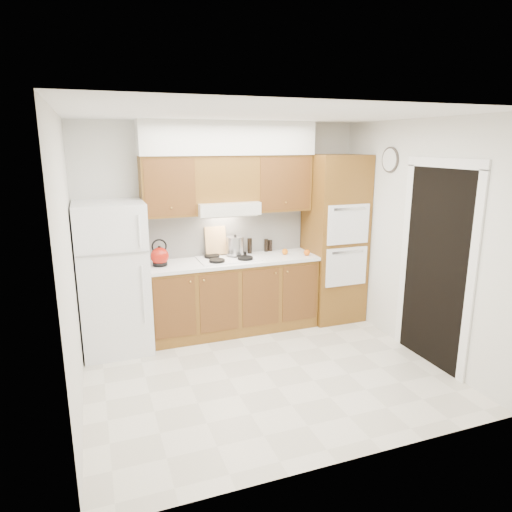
{
  "coord_description": "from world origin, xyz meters",
  "views": [
    {
      "loc": [
        -1.59,
        -4.06,
        2.34
      ],
      "look_at": [
        0.06,
        0.45,
        1.15
      ],
      "focal_mm": 32.0,
      "sensor_mm": 36.0,
      "label": 1
    }
  ],
  "objects": [
    {
      "name": "floor",
      "position": [
        0.0,
        0.0,
        0.0
      ],
      "size": [
        3.6,
        3.6,
        0.0
      ],
      "primitive_type": "plane",
      "color": "beige",
      "rests_on": "ground"
    },
    {
      "name": "ceiling",
      "position": [
        0.0,
        0.0,
        2.6
      ],
      "size": [
        3.6,
        3.6,
        0.0
      ],
      "primitive_type": "plane",
      "color": "white",
      "rests_on": "wall_back"
    },
    {
      "name": "wall_back",
      "position": [
        0.0,
        1.5,
        1.3
      ],
      "size": [
        3.6,
        0.02,
        2.6
      ],
      "primitive_type": "cube",
      "color": "silver",
      "rests_on": "floor"
    },
    {
      "name": "wall_left",
      "position": [
        -1.8,
        0.0,
        1.3
      ],
      "size": [
        0.02,
        3.0,
        2.6
      ],
      "primitive_type": "cube",
      "color": "silver",
      "rests_on": "floor"
    },
    {
      "name": "wall_right",
      "position": [
        1.8,
        0.0,
        1.3
      ],
      "size": [
        0.02,
        3.0,
        2.6
      ],
      "primitive_type": "cube",
      "color": "silver",
      "rests_on": "floor"
    },
    {
      "name": "fridge",
      "position": [
        -1.41,
        1.14,
        0.86
      ],
      "size": [
        0.75,
        0.72,
        1.72
      ],
      "primitive_type": "cube",
      "color": "white",
      "rests_on": "floor"
    },
    {
      "name": "base_cabinets",
      "position": [
        0.02,
        1.2,
        0.45
      ],
      "size": [
        2.11,
        0.6,
        0.9
      ],
      "primitive_type": "cube",
      "color": "brown",
      "rests_on": "floor"
    },
    {
      "name": "countertop",
      "position": [
        0.03,
        1.19,
        0.92
      ],
      "size": [
        2.13,
        0.62,
        0.04
      ],
      "primitive_type": "cube",
      "color": "white",
      "rests_on": "base_cabinets"
    },
    {
      "name": "backsplash",
      "position": [
        0.02,
        1.49,
        1.22
      ],
      "size": [
        2.11,
        0.03,
        0.56
      ],
      "primitive_type": "cube",
      "color": "white",
      "rests_on": "countertop"
    },
    {
      "name": "oven_cabinet",
      "position": [
        1.44,
        1.18,
        1.1
      ],
      "size": [
        0.7,
        0.65,
        2.2
      ],
      "primitive_type": "cube",
      "color": "brown",
      "rests_on": "floor"
    },
    {
      "name": "upper_cab_left",
      "position": [
        -0.71,
        1.33,
        1.85
      ],
      "size": [
        0.63,
        0.33,
        0.7
      ],
      "primitive_type": "cube",
      "color": "brown",
      "rests_on": "wall_back"
    },
    {
      "name": "upper_cab_right",
      "position": [
        0.72,
        1.33,
        1.85
      ],
      "size": [
        0.73,
        0.33,
        0.7
      ],
      "primitive_type": "cube",
      "color": "brown",
      "rests_on": "wall_back"
    },
    {
      "name": "range_hood",
      "position": [
        -0.02,
        1.27,
        1.57
      ],
      "size": [
        0.75,
        0.45,
        0.15
      ],
      "primitive_type": "cube",
      "color": "silver",
      "rests_on": "wall_back"
    },
    {
      "name": "upper_cab_over_hood",
      "position": [
        -0.02,
        1.33,
        1.92
      ],
      "size": [
        0.75,
        0.33,
        0.55
      ],
      "primitive_type": "cube",
      "color": "brown",
      "rests_on": "range_hood"
    },
    {
      "name": "soffit",
      "position": [
        0.03,
        1.32,
        2.4
      ],
      "size": [
        2.13,
        0.36,
        0.4
      ],
      "primitive_type": "cube",
      "color": "silver",
      "rests_on": "wall_back"
    },
    {
      "name": "cooktop",
      "position": [
        -0.02,
        1.21,
        0.95
      ],
      "size": [
        0.74,
        0.5,
        0.01
      ],
      "primitive_type": "cube",
      "color": "white",
      "rests_on": "countertop"
    },
    {
      "name": "doorway",
      "position": [
        1.79,
        -0.35,
        1.05
      ],
      "size": [
        0.02,
        0.9,
        2.1
      ],
      "primitive_type": "cube",
      "color": "black",
      "rests_on": "floor"
    },
    {
      "name": "wall_clock",
      "position": [
        1.79,
        0.55,
        2.15
      ],
      "size": [
        0.02,
        0.3,
        0.3
      ],
      "primitive_type": "cylinder",
      "rotation": [
        0.0,
        1.57,
        0.0
      ],
      "color": "#3F3833",
      "rests_on": "wall_right"
    },
    {
      "name": "kettle",
      "position": [
        -0.87,
        1.18,
        1.06
      ],
      "size": [
        0.28,
        0.28,
        0.21
      ],
      "primitive_type": "sphere",
      "rotation": [
        0.0,
        0.0,
        -0.43
      ],
      "color": "#9C150B",
      "rests_on": "countertop"
    },
    {
      "name": "cutting_board",
      "position": [
        -0.13,
        1.43,
        1.14
      ],
      "size": [
        0.27,
        0.09,
        0.36
      ],
      "primitive_type": "cube",
      "rotation": [
        -0.21,
        0.0,
        0.01
      ],
      "color": "tan",
      "rests_on": "countertop"
    },
    {
      "name": "stock_pot",
      "position": [
        0.09,
        1.29,
        1.08
      ],
      "size": [
        0.23,
        0.23,
        0.22
      ],
      "primitive_type": "cylinder",
      "rotation": [
        0.0,
        0.0,
        -0.09
      ],
      "color": "#A8A8AC",
      "rests_on": "cooktop"
    },
    {
      "name": "condiment_a",
      "position": [
        0.31,
        1.37,
        1.05
      ],
      "size": [
        0.07,
        0.07,
        0.21
      ],
      "primitive_type": "cylinder",
      "rotation": [
        0.0,
        0.0,
        0.25
      ],
      "color": "black",
      "rests_on": "countertop"
    },
    {
      "name": "condiment_b",
      "position": [
        0.57,
        1.44,
        1.02
      ],
      "size": [
        0.05,
        0.05,
        0.17
      ],
      "primitive_type": "cylinder",
      "rotation": [
        0.0,
        0.0,
        -0.03
      ],
      "color": "black",
      "rests_on": "countertop"
    },
    {
      "name": "condiment_c",
      "position": [
        0.63,
        1.45,
        1.01
      ],
      "size": [
        0.05,
        0.05,
        0.15
      ],
      "primitive_type": "cylinder",
      "rotation": [
        0.0,
        0.0,
        -0.02
      ],
      "color": "black",
      "rests_on": "countertop"
    },
    {
      "name": "orange_near",
      "position": [
        0.97,
        1.04,
        0.98
      ],
      "size": [
        0.1,
        0.1,
        0.08
      ],
      "primitive_type": "sphere",
      "rotation": [
        0.0,
        0.0,
        0.23
      ],
      "color": "orange",
      "rests_on": "countertop"
    },
    {
      "name": "orange_far",
      "position": [
        0.73,
        1.18,
        0.98
      ],
      "size": [
        0.08,
        0.08,
        0.08
      ],
      "primitive_type": "sphere",
      "rotation": [
        0.0,
        0.0,
        -0.03
      ],
      "color": "orange",
      "rests_on": "countertop"
    }
  ]
}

